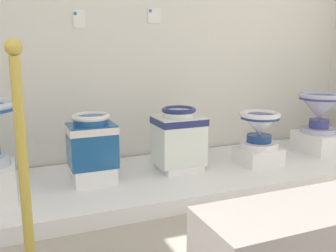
% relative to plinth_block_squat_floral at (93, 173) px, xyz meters
% --- Properties ---
extents(display_platform, '(3.37, 1.03, 0.11)m').
position_rel_plinth_block_squat_floral_xyz_m(display_platform, '(0.69, -0.03, -0.11)').
color(display_platform, white).
rests_on(display_platform, ground_plane).
extents(plinth_block_squat_floral, '(0.29, 0.29, 0.11)m').
position_rel_plinth_block_squat_floral_xyz_m(plinth_block_squat_floral, '(0.00, 0.00, 0.00)').
color(plinth_block_squat_floral, white).
rests_on(plinth_block_squat_floral, display_platform).
extents(antique_toilet_squat_floral, '(0.33, 0.27, 0.37)m').
position_rel_plinth_block_squat_floral_xyz_m(antique_toilet_squat_floral, '(0.00, -0.00, 0.25)').
color(antique_toilet_squat_floral, '#1B518D').
rests_on(antique_toilet_squat_floral, plinth_block_squat_floral).
extents(plinth_block_slender_white, '(0.30, 0.31, 0.05)m').
position_rel_plinth_block_squat_floral_xyz_m(plinth_block_slender_white, '(0.68, 0.02, -0.03)').
color(plinth_block_slender_white, white).
rests_on(plinth_block_slender_white, display_platform).
extents(antique_toilet_slender_white, '(0.37, 0.31, 0.44)m').
position_rel_plinth_block_squat_floral_xyz_m(antique_toilet_slender_white, '(0.68, 0.02, 0.22)').
color(antique_toilet_slender_white, white).
rests_on(antique_toilet_slender_white, plinth_block_slender_white).
extents(plinth_block_pale_glazed, '(0.32, 0.30, 0.13)m').
position_rel_plinth_block_squat_floral_xyz_m(plinth_block_pale_glazed, '(1.34, -0.10, 0.01)').
color(plinth_block_pale_glazed, white).
rests_on(plinth_block_pale_glazed, display_platform).
extents(antique_toilet_pale_glazed, '(0.33, 0.33, 0.30)m').
position_rel_plinth_block_squat_floral_xyz_m(antique_toilet_pale_glazed, '(1.34, -0.10, 0.25)').
color(antique_toilet_pale_glazed, white).
rests_on(antique_toilet_pale_glazed, plinth_block_pale_glazed).
extents(plinth_block_rightmost, '(0.29, 0.40, 0.18)m').
position_rel_plinth_block_squat_floral_xyz_m(plinth_block_rightmost, '(2.06, -0.01, 0.03)').
color(plinth_block_rightmost, white).
rests_on(plinth_block_rightmost, display_platform).
extents(antique_toilet_rightmost, '(0.39, 0.39, 0.36)m').
position_rel_plinth_block_squat_floral_xyz_m(antique_toilet_rightmost, '(2.06, -0.01, 0.35)').
color(antique_toilet_rightmost, '#B0B2D1').
rests_on(antique_toilet_rightmost, plinth_block_rightmost).
extents(info_placard_second, '(0.09, 0.01, 0.13)m').
position_rel_plinth_block_squat_floral_xyz_m(info_placard_second, '(0.04, 0.50, 1.10)').
color(info_placard_second, white).
extents(info_placard_third, '(0.12, 0.01, 0.12)m').
position_rel_plinth_block_squat_floral_xyz_m(info_placard_third, '(0.66, 0.50, 1.14)').
color(info_placard_third, white).
extents(stanchion_post_near_left, '(0.23, 0.23, 1.07)m').
position_rel_plinth_block_squat_floral_xyz_m(stanchion_post_near_left, '(-0.47, -1.08, 0.19)').
color(stanchion_post_near_left, gold).
rests_on(stanchion_post_near_left, ground_plane).
extents(museum_bench, '(1.12, 0.36, 0.40)m').
position_rel_plinth_block_squat_floral_xyz_m(museum_bench, '(0.70, -1.44, 0.04)').
color(museum_bench, gray).
rests_on(museum_bench, ground_plane).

